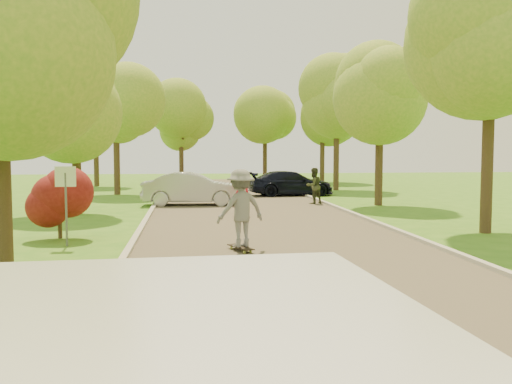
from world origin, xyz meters
name	(u,v)px	position (x,y,z in m)	size (l,w,h in m)	color
ground	(307,272)	(0.00, 0.00, 0.00)	(100.00, 100.00, 0.00)	#39741B
road	(260,224)	(0.00, 8.00, 0.01)	(8.00, 60.00, 0.01)	#4C4438
curb_left	(144,224)	(-4.05, 8.00, 0.06)	(0.18, 60.00, 0.12)	#B2AD9E
curb_right	(371,220)	(4.05, 8.00, 0.06)	(0.18, 60.00, 0.12)	#B2AD9E
street_sign	(66,189)	(-5.80, 4.00, 1.56)	(0.55, 0.06, 2.17)	#59595E
red_shrub	(59,201)	(-6.30, 5.50, 1.10)	(1.70, 1.70, 1.95)	#382619
tree_l_mida	(7,29)	(-6.30, 1.00, 5.17)	(4.71, 4.60, 7.39)	#382619
tree_l_midb	(80,101)	(-6.81, 12.00, 4.59)	(4.30, 4.20, 6.62)	#382619
tree_l_far	(119,100)	(-6.39, 22.00, 5.47)	(4.92, 4.80, 7.79)	#382619
tree_r_mida	(497,55)	(7.02, 5.00, 5.54)	(5.13, 5.00, 7.95)	#382619
tree_r_midb	(384,101)	(6.60, 14.00, 4.88)	(4.51, 4.40, 7.01)	#382619
tree_r_far	(340,99)	(7.23, 24.00, 5.83)	(5.33, 5.20, 8.34)	#382619
tree_bg_a	(98,111)	(-8.78, 30.00, 5.31)	(5.12, 5.00, 7.72)	#382619
tree_bg_b	(325,112)	(8.22, 32.00, 5.54)	(5.12, 5.00, 7.95)	#382619
tree_bg_c	(184,119)	(-2.79, 34.00, 5.02)	(4.92, 4.80, 7.33)	#382619
tree_bg_d	(268,117)	(4.22, 36.00, 5.31)	(5.12, 5.00, 7.72)	#382619
silver_sedan	(192,189)	(-2.30, 15.04, 0.78)	(1.64, 4.71, 1.55)	#ABABB0
dark_sedan	(291,183)	(3.30, 19.96, 0.70)	(1.96, 4.83, 1.40)	black
longboard	(241,247)	(-1.18, 2.63, 0.11)	(0.65, 1.06, 0.12)	black
skateboarder	(241,208)	(-1.18, 2.63, 1.13)	(1.29, 0.74, 2.00)	slate
person_striped	(240,193)	(-0.48, 10.30, 0.93)	(0.67, 0.44, 1.85)	red
person_olive	(314,186)	(3.51, 15.00, 0.87)	(0.85, 0.66, 1.75)	#303620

